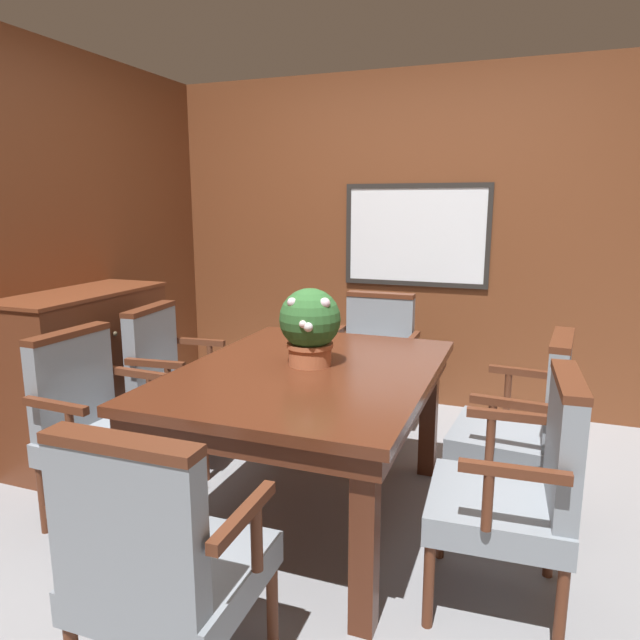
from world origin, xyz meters
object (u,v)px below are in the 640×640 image
Objects in this scene: chair_left_far at (174,379)px; potted_plant at (310,325)px; dining_table at (309,388)px; chair_head_near at (160,559)px; chair_right_near at (520,485)px; chair_head_far at (374,360)px; sideboard_cabinet at (87,373)px; chair_left_near at (96,421)px; chair_right_far at (525,422)px.

chair_left_far is 1.11m from potted_plant.
chair_head_near is at bearing -90.66° from dining_table.
dining_table is at bearing -111.60° from chair_right_near.
chair_head_far and chair_right_near have the same top height.
chair_head_far is 0.87× the size of sideboard_cabinet.
sideboard_cabinet reaches higher than chair_left_near.
chair_right_far is at bearing -40.99° from chair_head_far.
chair_right_far is (0.97, 0.34, -0.16)m from dining_table.
sideboard_cabinet reaches higher than dining_table.
dining_table is 1.17m from chair_head_near.
chair_right_far reaches higher than dining_table.
chair_head_near is (-0.02, -2.32, 0.00)m from chair_head_far.
dining_table is 1.04m from chair_right_far.
chair_right_far is 0.87× the size of sideboard_cabinet.
chair_head_near is 1.29m from potted_plant.
sideboard_cabinet is at bearing 173.36° from potted_plant.
chair_head_near and chair_left_far have the same top height.
chair_left_near is at bearing -122.51° from chair_head_far.
chair_left_far is at bearing -111.58° from chair_right_near.
chair_head_near and chair_right_far have the same top height.
chair_head_far is 1.20m from potted_plant.
sideboard_cabinet is at bearing -105.54° from chair_right_near.
chair_right_far is at bearing 2.47° from sideboard_cabinet.
chair_head_far is 1.30m from chair_left_far.
chair_head_near is 1.23m from chair_left_near.
chair_head_far is at bearing 89.42° from dining_table.
chair_head_far is at bearing -55.67° from chair_left_far.
chair_left_far is at bearing -140.54° from chair_head_far.
dining_table is 1.17m from chair_head_far.
chair_head_far is at bearing -91.28° from chair_head_near.
chair_head_far is 1.00× the size of chair_right_near.
potted_plant reaches higher than chair_left_far.
chair_right_near is 1.00× the size of chair_left_far.
chair_head_near is at bearing -127.47° from chair_left_near.
chair_head_near is 1.79m from chair_right_far.
dining_table is 1.65× the size of chair_head_near.
chair_right_near is 1.91m from chair_left_near.
chair_right_near is 1.00× the size of chair_left_near.
chair_right_near and chair_left_far have the same top height.
chair_left_near is 2.04m from chair_right_far.
chair_head_far is 1.26m from chair_right_far.
potted_plant is (-0.03, -1.11, 0.46)m from chair_head_far.
potted_plant reaches higher than chair_left_near.
potted_plant reaches higher than chair_right_near.
chair_right_far is (0.98, 1.50, 0.00)m from chair_head_near.
chair_right_near is at bearing -113.88° from chair_left_far.
chair_head_near is 1.78m from chair_left_far.
chair_left_far is 0.56m from sideboard_cabinet.
chair_right_near is 2.56m from sideboard_cabinet.
sideboard_cabinet reaches higher than chair_head_far.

